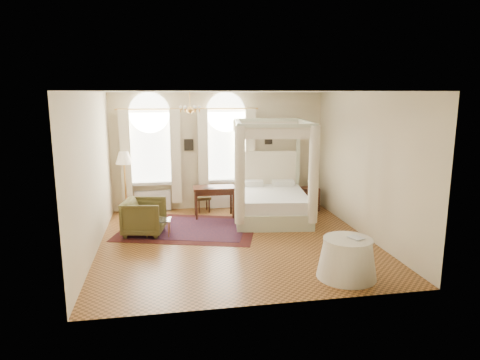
% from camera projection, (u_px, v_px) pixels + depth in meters
% --- Properties ---
extents(ground, '(6.00, 6.00, 0.00)m').
position_uv_depth(ground, '(236.00, 241.00, 9.63)').
color(ground, '#9A5E2C').
rests_on(ground, ground).
extents(room_walls, '(6.00, 6.00, 6.00)m').
position_uv_depth(room_walls, '(236.00, 154.00, 9.24)').
color(room_walls, beige).
rests_on(room_walls, ground).
extents(window_left, '(1.62, 0.27, 3.29)m').
position_uv_depth(window_left, '(151.00, 159.00, 11.78)').
color(window_left, white).
rests_on(window_left, room_walls).
extents(window_right, '(1.62, 0.27, 3.29)m').
position_uv_depth(window_right, '(226.00, 157.00, 12.14)').
color(window_right, white).
rests_on(window_right, room_walls).
extents(chandelier, '(0.51, 0.45, 0.50)m').
position_uv_depth(chandelier, '(190.00, 109.00, 10.06)').
color(chandelier, gold).
rests_on(chandelier, room_walls).
extents(wall_pictures, '(2.54, 0.03, 0.39)m').
position_uv_depth(wall_pictures, '(222.00, 143.00, 12.14)').
color(wall_pictures, black).
rests_on(wall_pictures, room_walls).
extents(canopy_bed, '(2.24, 2.62, 2.58)m').
position_uv_depth(canopy_bed, '(271.00, 197.00, 11.24)').
color(canopy_bed, '#B4B996').
rests_on(canopy_bed, ground).
extents(nightstand, '(0.48, 0.44, 0.66)m').
position_uv_depth(nightstand, '(309.00, 199.00, 12.13)').
color(nightstand, '#3E1C10').
rests_on(nightstand, ground).
extents(nightstand_lamp, '(0.26, 0.26, 0.37)m').
position_uv_depth(nightstand_lamp, '(312.00, 179.00, 12.05)').
color(nightstand_lamp, gold).
rests_on(nightstand_lamp, nightstand).
extents(writing_desk, '(1.11, 0.58, 0.83)m').
position_uv_depth(writing_desk, '(214.00, 191.00, 11.38)').
color(writing_desk, '#3E1C10').
rests_on(writing_desk, ground).
extents(laptop, '(0.35, 0.28, 0.02)m').
position_uv_depth(laptop, '(208.00, 188.00, 11.19)').
color(laptop, black).
rests_on(laptop, writing_desk).
extents(stool, '(0.44, 0.44, 0.45)m').
position_uv_depth(stool, '(203.00, 199.00, 11.96)').
color(stool, '#40331B').
rests_on(stool, ground).
extents(armchair, '(1.08, 1.06, 0.84)m').
position_uv_depth(armchair, '(144.00, 217.00, 10.03)').
color(armchair, '#47401E').
rests_on(armchair, ground).
extents(coffee_table, '(0.61, 0.46, 0.39)m').
position_uv_depth(coffee_table, '(158.00, 221.00, 9.93)').
color(coffee_table, silver).
rests_on(coffee_table, ground).
extents(floor_lamp, '(0.45, 0.45, 1.73)m').
position_uv_depth(floor_lamp, '(124.00, 161.00, 11.50)').
color(floor_lamp, gold).
rests_on(floor_lamp, ground).
extents(oriental_rug, '(3.76, 3.14, 0.01)m').
position_uv_depth(oriental_rug, '(189.00, 228.00, 10.52)').
color(oriental_rug, '#461211').
rests_on(oriental_rug, ground).
extents(side_table, '(1.07, 1.07, 0.73)m').
position_uv_depth(side_table, '(347.00, 258.00, 7.68)').
color(side_table, beige).
rests_on(side_table, ground).
extents(book, '(0.29, 0.33, 0.03)m').
position_uv_depth(book, '(352.00, 239.00, 7.55)').
color(book, black).
rests_on(book, side_table).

